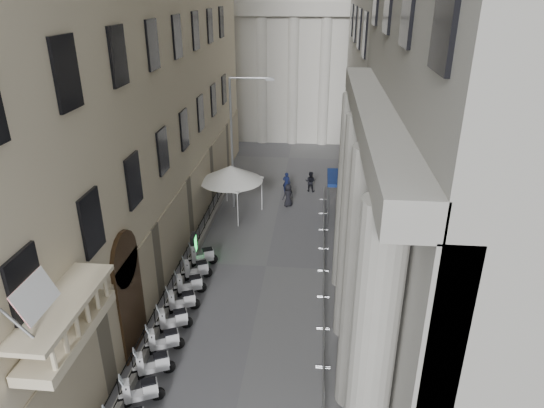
{
  "coord_description": "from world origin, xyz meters",
  "views": [
    {
      "loc": [
        2.63,
        -4.14,
        14.33
      ],
      "look_at": [
        0.47,
        17.76,
        4.5
      ],
      "focal_mm": 32.0,
      "sensor_mm": 36.0,
      "label": 1
    }
  ],
  "objects_px": {
    "security_tent": "(226,170)",
    "pedestrian_b": "(310,181)",
    "info_kiosk": "(194,247)",
    "street_lamp": "(237,132)",
    "pedestrian_a": "(286,183)"
  },
  "relations": [
    {
      "from": "security_tent",
      "to": "pedestrian_b",
      "type": "height_order",
      "value": "security_tent"
    },
    {
      "from": "security_tent",
      "to": "info_kiosk",
      "type": "relative_size",
      "value": 2.65
    },
    {
      "from": "street_lamp",
      "to": "pedestrian_a",
      "type": "distance_m",
      "value": 6.37
    },
    {
      "from": "street_lamp",
      "to": "security_tent",
      "type": "bearing_deg",
      "value": -158.27
    },
    {
      "from": "street_lamp",
      "to": "pedestrian_b",
      "type": "relative_size",
      "value": 5.74
    },
    {
      "from": "pedestrian_a",
      "to": "pedestrian_b",
      "type": "height_order",
      "value": "pedestrian_a"
    },
    {
      "from": "security_tent",
      "to": "pedestrian_b",
      "type": "relative_size",
      "value": 2.69
    },
    {
      "from": "info_kiosk",
      "to": "pedestrian_a",
      "type": "height_order",
      "value": "pedestrian_a"
    },
    {
      "from": "security_tent",
      "to": "info_kiosk",
      "type": "distance_m",
      "value": 7.53
    },
    {
      "from": "security_tent",
      "to": "info_kiosk",
      "type": "bearing_deg",
      "value": -94.71
    },
    {
      "from": "street_lamp",
      "to": "pedestrian_a",
      "type": "bearing_deg",
      "value": 41.64
    },
    {
      "from": "pedestrian_a",
      "to": "info_kiosk",
      "type": "bearing_deg",
      "value": 73.72
    },
    {
      "from": "info_kiosk",
      "to": "pedestrian_b",
      "type": "xyz_separation_m",
      "value": [
        6.36,
        10.96,
        -0.02
      ]
    },
    {
      "from": "info_kiosk",
      "to": "pedestrian_b",
      "type": "height_order",
      "value": "info_kiosk"
    },
    {
      "from": "info_kiosk",
      "to": "pedestrian_b",
      "type": "bearing_deg",
      "value": 54.99
    }
  ]
}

